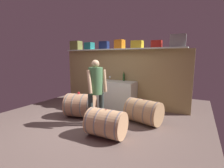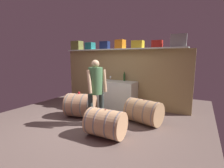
% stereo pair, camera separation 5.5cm
% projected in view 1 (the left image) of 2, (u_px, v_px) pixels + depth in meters
% --- Properties ---
extents(ground_plane, '(5.79, 7.61, 0.02)m').
position_uv_depth(ground_plane, '(95.00, 120.00, 4.48)').
color(ground_plane, brown).
extents(back_wall_panel, '(4.59, 0.10, 1.95)m').
position_uv_depth(back_wall_panel, '(121.00, 78.00, 5.77)').
color(back_wall_panel, '#9C8454').
rests_on(back_wall_panel, ground).
extents(high_shelf_board, '(4.22, 0.40, 0.03)m').
position_uv_depth(high_shelf_board, '(119.00, 49.00, 5.49)').
color(high_shelf_board, silver).
rests_on(high_shelf_board, back_wall_panel).
extents(toolcase_olive, '(0.40, 0.30, 0.33)m').
position_uv_depth(toolcase_olive, '(76.00, 46.00, 6.31)').
color(toolcase_olive, olive).
rests_on(toolcase_olive, high_shelf_board).
extents(toolcase_teal, '(0.31, 0.28, 0.26)m').
position_uv_depth(toolcase_teal, '(89.00, 46.00, 6.03)').
color(toolcase_teal, '#207C78').
rests_on(toolcase_teal, high_shelf_board).
extents(toolcase_navy, '(0.32, 0.20, 0.27)m').
position_uv_depth(toolcase_navy, '(104.00, 45.00, 5.74)').
color(toolcase_navy, navy).
rests_on(toolcase_navy, high_shelf_board).
extents(toolcase_orange, '(0.29, 0.30, 0.29)m').
position_uv_depth(toolcase_orange, '(120.00, 44.00, 5.46)').
color(toolcase_orange, orange).
rests_on(toolcase_orange, high_shelf_board).
extents(toolcase_yellow, '(0.36, 0.27, 0.24)m').
position_uv_depth(toolcase_yellow, '(137.00, 44.00, 5.18)').
color(toolcase_yellow, gold).
rests_on(toolcase_yellow, high_shelf_board).
extents(toolcase_red, '(0.31, 0.19, 0.22)m').
position_uv_depth(toolcase_red, '(157.00, 44.00, 4.90)').
color(toolcase_red, red).
rests_on(toolcase_red, high_shelf_board).
extents(toolcase_grey, '(0.43, 0.29, 0.35)m').
position_uv_depth(toolcase_grey, '(178.00, 41.00, 4.61)').
color(toolcase_grey, gray).
rests_on(toolcase_grey, high_shelf_board).
extents(work_cabinet, '(1.43, 0.63, 0.91)m').
position_uv_depth(work_cabinet, '(114.00, 94.00, 5.56)').
color(work_cabinet, white).
rests_on(work_cabinet, ground).
extents(wine_bottle_green, '(0.07, 0.07, 0.30)m').
position_uv_depth(wine_bottle_green, '(124.00, 77.00, 5.57)').
color(wine_bottle_green, '#2B5427').
rests_on(wine_bottle_green, work_cabinet).
extents(wine_glass, '(0.07, 0.07, 0.14)m').
position_uv_depth(wine_glass, '(110.00, 77.00, 5.77)').
color(wine_glass, white).
rests_on(wine_glass, work_cabinet).
extents(wine_barrel_near, '(0.92, 0.84, 0.68)m').
position_uv_depth(wine_barrel_near, '(80.00, 105.00, 4.69)').
color(wine_barrel_near, tan).
rests_on(wine_barrel_near, ground).
extents(wine_barrel_far, '(0.81, 0.62, 0.61)m').
position_uv_depth(wine_barrel_far, '(106.00, 123.00, 3.49)').
color(wine_barrel_far, tan).
rests_on(wine_barrel_far, ground).
extents(wine_barrel_flank, '(0.98, 0.79, 0.63)m').
position_uv_depth(wine_barrel_flank, '(144.00, 111.00, 4.23)').
color(wine_barrel_flank, tan).
rests_on(wine_barrel_flank, ground).
extents(tasting_cup, '(0.06, 0.06, 0.05)m').
position_uv_depth(tasting_cup, '(79.00, 93.00, 4.65)').
color(tasting_cup, red).
rests_on(tasting_cup, wine_barrel_near).
extents(winemaker_pouring, '(0.46, 0.51, 1.63)m').
position_uv_depth(winemaker_pouring, '(96.00, 86.00, 4.03)').
color(winemaker_pouring, '#283231').
rests_on(winemaker_pouring, ground).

